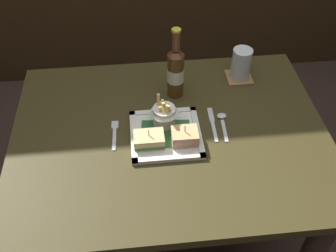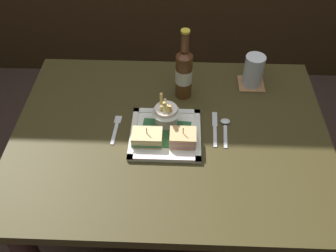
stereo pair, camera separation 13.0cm
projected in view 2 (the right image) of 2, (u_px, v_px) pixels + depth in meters
The scene contains 12 objects.
ground_plane at pixel (170, 242), 1.88m from camera, with size 6.00×6.00×0.00m, color #46332B.
dining_table at pixel (170, 161), 1.45m from camera, with size 1.10×0.83×0.77m.
square_plate at pixel (165, 134), 1.32m from camera, with size 0.24×0.24×0.02m.
sandwich_half_left at pixel (147, 137), 1.28m from camera, with size 0.10×0.07×0.07m.
sandwich_half_right at pixel (183, 138), 1.28m from camera, with size 0.09×0.07×0.07m.
fries_cup at pixel (166, 113), 1.32m from camera, with size 0.10×0.10×0.12m.
beer_bottle at pixel (184, 72), 1.40m from camera, with size 0.06×0.06×0.28m.
drink_coaster at pixel (251, 84), 1.52m from camera, with size 0.10×0.10×0.00m, color #A16D42.
water_glass at pixel (253, 72), 1.48m from camera, with size 0.08×0.08×0.13m.
fork at pixel (116, 128), 1.35m from camera, with size 0.03×0.14×0.00m.
knife at pixel (215, 127), 1.35m from camera, with size 0.02×0.17×0.00m.
spoon at pixel (225, 125), 1.36m from camera, with size 0.03×0.14×0.01m.
Camera 2 is at (0.03, -0.93, 1.73)m, focal length 41.35 mm.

